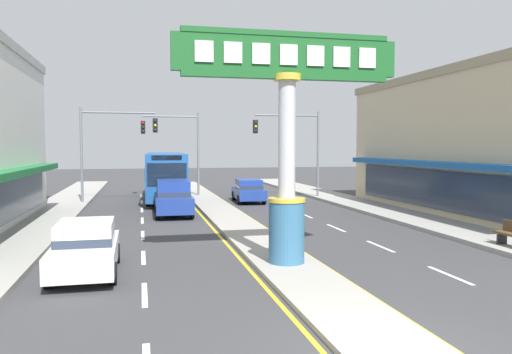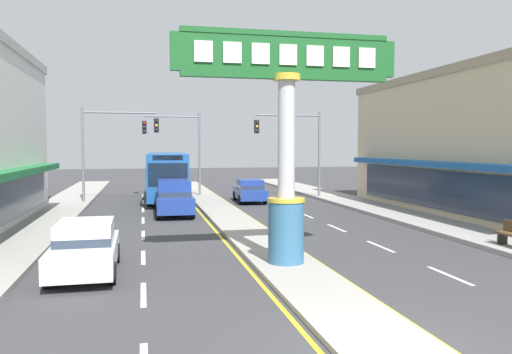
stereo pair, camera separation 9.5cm
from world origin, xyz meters
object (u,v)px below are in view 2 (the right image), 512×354
storefront_right (503,144)px  traffic_light_left_side (111,138)px  traffic_light_right_side (296,139)px  bus_far_right_lane (167,173)px  suv_near_right_lane (174,197)px  sedan_mid_left_lane (85,247)px  traffic_light_median_far (179,140)px  district_sign (286,140)px  sedan_near_left_lane (250,190)px

storefront_right → traffic_light_left_side: 23.21m
traffic_light_right_side → bus_far_right_lane: size_ratio=0.55×
traffic_light_left_side → traffic_light_right_side: bearing=2.1°
suv_near_right_lane → sedan_mid_left_lane: size_ratio=1.07×
traffic_light_right_side → bus_far_right_lane: (-8.92, 1.24, -2.38)m
traffic_light_median_far → sedan_mid_left_lane: (-4.28, -22.18, -3.41)m
traffic_light_left_side → suv_near_right_lane: 7.96m
traffic_light_left_side → traffic_light_median_far: (4.56, 3.56, -0.05)m
district_sign → sedan_near_left_lane: bearing=81.7°
traffic_light_median_far → sedan_near_left_lane: size_ratio=1.41×
district_sign → traffic_light_median_far: bearing=94.3°
traffic_light_right_side → district_sign: bearing=-107.8°
bus_far_right_lane → sedan_mid_left_lane: (-3.30, -20.30, -1.08)m
sedan_mid_left_lane → suv_near_right_lane: bearing=75.0°
traffic_light_left_side → traffic_light_right_side: (12.51, 0.45, 0.00)m
storefront_right → traffic_light_left_side: storefront_right is taller
district_sign → traffic_light_right_side: district_sign is taller
traffic_light_right_side → bus_far_right_lane: 9.32m
storefront_right → suv_near_right_lane: 17.92m
storefront_right → traffic_light_right_side: size_ratio=3.19×
traffic_light_right_side → storefront_right: bearing=-52.1°
traffic_light_left_side → suv_near_right_lane: size_ratio=1.34×
storefront_right → sedan_near_left_lane: 15.49m
traffic_light_right_side → bus_far_right_lane: traffic_light_right_side is taller
district_sign → traffic_light_right_side: (6.25, 19.52, 0.31)m
traffic_light_left_side → bus_far_right_lane: (3.58, 1.69, -2.38)m
sedan_mid_left_lane → district_sign: bearing=-4.4°
sedan_near_left_lane → traffic_light_left_side: bearing=174.8°
suv_near_right_lane → bus_far_right_lane: size_ratio=0.41×
sedan_near_left_lane → sedan_mid_left_lane: (-8.63, -17.80, 0.00)m
sedan_near_left_lane → sedan_mid_left_lane: same height
suv_near_right_lane → bus_far_right_lane: bearing=90.0°
storefront_right → sedan_near_left_lane: storefront_right is taller
traffic_light_right_side → sedan_near_left_lane: (-3.59, -1.27, -3.46)m
suv_near_right_lane → sedan_near_left_lane: size_ratio=1.05×
district_sign → bus_far_right_lane: 21.03m
traffic_light_median_far → bus_far_right_lane: bearing=-117.5°
sedan_near_left_lane → bus_far_right_lane: bearing=154.9°
district_sign → bus_far_right_lane: (-2.67, 20.76, -2.07)m
district_sign → suv_near_right_lane: 13.37m
suv_near_right_lane → bus_far_right_lane: bus_far_right_lane is taller
bus_far_right_lane → traffic_light_left_side: bearing=-154.8°
suv_near_right_lane → district_sign: bearing=-78.2°
traffic_light_median_far → traffic_light_right_side: bearing=-21.4°
district_sign → storefront_right: (14.58, 8.85, -0.05)m
traffic_light_left_side → traffic_light_right_side: size_ratio=1.00×
sedan_mid_left_lane → traffic_light_right_side: bearing=57.3°
traffic_light_right_side → suv_near_right_lane: (-8.92, -6.76, -3.26)m
sedan_near_left_lane → traffic_light_median_far: bearing=134.8°
traffic_light_median_far → sedan_mid_left_lane: 22.85m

